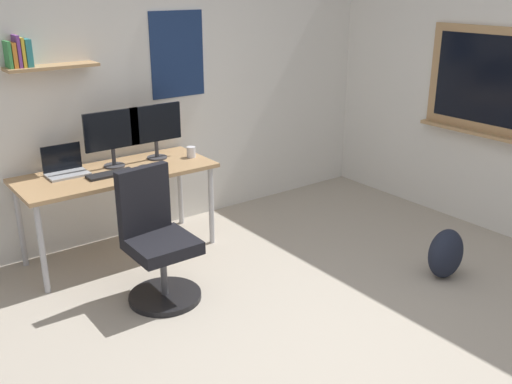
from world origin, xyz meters
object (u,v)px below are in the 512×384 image
desk (117,179)px  coffee_mug (191,152)px  monitor_primary (112,135)px  monitor_secondary (156,128)px  laptop (65,168)px  backpack (446,254)px  computer_mouse (143,167)px  office_chair (157,245)px  keyboard (111,174)px

desk → coffee_mug: (0.68, -0.03, 0.11)m
monitor_primary → monitor_secondary: size_ratio=1.00×
laptop → monitor_secondary: size_ratio=0.67×
laptop → backpack: bearing=-42.9°
monitor_primary → computer_mouse: size_ratio=4.46×
monitor_secondary → computer_mouse: monitor_secondary is taller
desk → computer_mouse: 0.23m
coffee_mug → backpack: (1.14, -1.83, -0.58)m
office_chair → computer_mouse: 0.85m
coffee_mug → laptop: bearing=169.7°
keyboard → coffee_mug: 0.76m
office_chair → computer_mouse: size_ratio=9.13×
desk → laptop: 0.40m
monitor_primary → office_chair: bearing=-97.2°
computer_mouse → backpack: 2.47m
monitor_secondary → backpack: size_ratio=1.18×
keyboard → backpack: keyboard is taller
coffee_mug → backpack: bearing=-58.1°
monitor_secondary → keyboard: (-0.51, -0.19, -0.26)m
office_chair → coffee_mug: office_chair is taller
coffee_mug → desk: bearing=177.3°
keyboard → desk: bearing=46.5°
desk → monitor_secondary: bearing=14.0°
monitor_primary → coffee_mug: 0.69m
computer_mouse → desk: bearing=157.9°
laptop → computer_mouse: size_ratio=2.98×
laptop → coffee_mug: bearing=-10.3°
laptop → keyboard: (0.27, -0.24, -0.04)m
monitor_secondary → desk: bearing=-166.0°
monitor_secondary → office_chair: bearing=-118.9°
laptop → coffee_mug: size_ratio=3.37×
keyboard → computer_mouse: 0.28m
keyboard → monitor_primary: bearing=58.2°
desk → keyboard: bearing=-133.5°
desk → office_chair: (-0.08, -0.81, -0.25)m
laptop → keyboard: bearing=-41.0°
keyboard → monitor_secondary: bearing=20.4°
coffee_mug → backpack: size_ratio=0.23×
laptop → monitor_secondary: bearing=-3.5°
backpack → laptop: bearing=137.1°
laptop → backpack: (2.17, -2.02, -0.59)m
office_chair → backpack: size_ratio=2.41×
monitor_secondary → backpack: bearing=-54.8°
desk → monitor_primary: monitor_primary is taller
coffee_mug → backpack: coffee_mug is taller
laptop → coffee_mug: laptop is taller
laptop → monitor_primary: 0.45m
keyboard → backpack: 2.66m
monitor_secondary → coffee_mug: 0.36m
office_chair → monitor_primary: 1.10m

